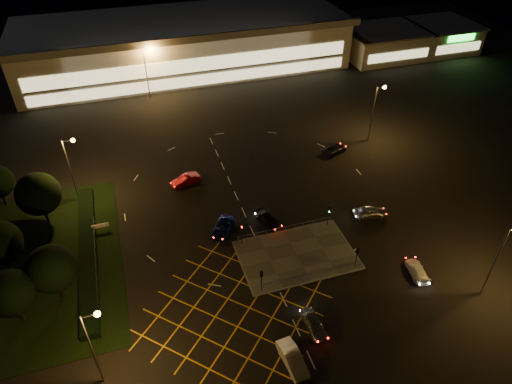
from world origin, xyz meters
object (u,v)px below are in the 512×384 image
object	(u,v)px
car_queue_white	(292,359)
car_left_blue	(223,228)
car_far_dkgrey	(268,220)
car_circ_red	(186,180)
car_approach_white	(417,271)
signal_ne	(329,212)
car_east_grey	(335,149)
signal_se	(357,253)
car_near_silver	(314,324)
signal_sw	(261,277)
car_right_silver	(370,212)
signal_nw	(242,231)

from	to	relation	value
car_queue_white	car_left_blue	size ratio (longest dim) A/B	0.98
car_far_dkgrey	car_circ_red	size ratio (longest dim) A/B	0.96
car_far_dkgrey	car_approach_white	xyz separation A→B (m)	(14.05, -14.09, -0.00)
signal_ne	car_east_grey	bearing A→B (deg)	61.74
car_circ_red	car_east_grey	bearing A→B (deg)	76.46
signal_se	car_near_silver	xyz separation A→B (m)	(-8.26, -6.57, -1.65)
signal_sw	car_left_blue	bearing A→B (deg)	-80.79
car_near_silver	car_circ_red	world-z (taller)	car_circ_red
car_east_grey	signal_ne	bearing A→B (deg)	129.22
signal_sw	signal_ne	bearing A→B (deg)	-146.35
car_east_grey	car_approach_white	xyz separation A→B (m)	(-2.16, -27.52, -0.02)
car_far_dkgrey	signal_ne	bearing A→B (deg)	-41.40
signal_sw	car_near_silver	size ratio (longest dim) A/B	0.75
car_right_silver	car_east_grey	xyz separation A→B (m)	(2.32, 16.26, -0.13)
car_left_blue	car_far_dkgrey	distance (m)	6.34
car_far_dkgrey	signal_sw	bearing A→B (deg)	-133.34
signal_ne	car_near_silver	world-z (taller)	signal_ne
car_circ_red	car_east_grey	distance (m)	25.27
signal_se	car_east_grey	bearing A→B (deg)	-109.83
car_left_blue	car_right_silver	xyz separation A→B (m)	(20.22, -3.07, 0.10)
car_approach_white	car_near_silver	bearing A→B (deg)	23.20
signal_nw	car_near_silver	bearing A→B (deg)	-75.60
car_left_blue	car_approach_white	distance (m)	24.91
signal_sw	signal_se	size ratio (longest dim) A/B	1.00
signal_nw	car_east_grey	size ratio (longest dim) A/B	0.69
signal_sw	signal_ne	xyz separation A→B (m)	(12.00, 7.99, 0.00)
signal_se	car_left_blue	size ratio (longest dim) A/B	0.66
car_circ_red	car_approach_white	distance (m)	35.04
signal_sw	car_right_silver	xyz separation A→B (m)	(18.42, 8.00, -1.60)
signal_sw	car_approach_white	xyz separation A→B (m)	(18.59, -3.26, -1.75)
car_near_silver	car_left_blue	xyz separation A→B (m)	(-5.53, 17.64, -0.05)
car_near_silver	car_left_blue	distance (m)	18.49
signal_ne	signal_se	bearing A→B (deg)	-90.00
signal_ne	car_circ_red	size ratio (longest dim) A/B	0.71
car_queue_white	signal_nw	bearing A→B (deg)	84.89
signal_nw	car_circ_red	distance (m)	15.85
signal_ne	car_near_silver	xyz separation A→B (m)	(-8.26, -14.56, -1.65)
car_left_blue	signal_ne	bearing A→B (deg)	17.99
signal_se	car_east_grey	distance (m)	25.85
car_near_silver	car_right_silver	size ratio (longest dim) A/B	0.94
car_circ_red	signal_sw	bearing A→B (deg)	-5.15
signal_nw	car_far_dkgrey	bearing A→B (deg)	32.00
signal_sw	car_east_grey	size ratio (longest dim) A/B	0.69
signal_se	car_near_silver	size ratio (longest dim) A/B	0.75
car_near_silver	signal_se	bearing A→B (deg)	35.37
signal_ne	car_far_dkgrey	bearing A→B (deg)	159.18
signal_se	car_circ_red	size ratio (longest dim) A/B	0.71
car_far_dkgrey	car_near_silver	bearing A→B (deg)	-113.22
signal_ne	car_left_blue	xyz separation A→B (m)	(-13.79, 3.08, -1.70)
signal_se	car_approach_white	size ratio (longest dim) A/B	0.74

